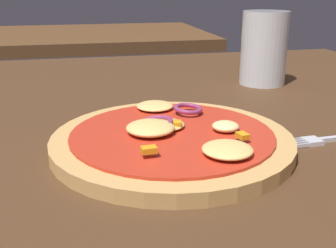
% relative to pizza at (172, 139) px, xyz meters
% --- Properties ---
extents(dining_table, '(1.21, 1.08, 0.04)m').
position_rel_pizza_xyz_m(dining_table, '(-0.06, 0.04, -0.03)').
color(dining_table, '#4C301C').
rests_on(dining_table, ground).
extents(pizza, '(0.26, 0.26, 0.03)m').
position_rel_pizza_xyz_m(pizza, '(0.00, 0.00, 0.00)').
color(pizza, tan).
rests_on(pizza, dining_table).
extents(beer_glass, '(0.08, 0.08, 0.12)m').
position_rel_pizza_xyz_m(beer_glass, '(0.22, 0.25, 0.05)').
color(beer_glass, silver).
rests_on(beer_glass, dining_table).
extents(background_table, '(0.80, 0.57, 0.04)m').
position_rel_pizza_xyz_m(background_table, '(-0.04, 1.10, -0.03)').
color(background_table, brown).
rests_on(background_table, ground).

